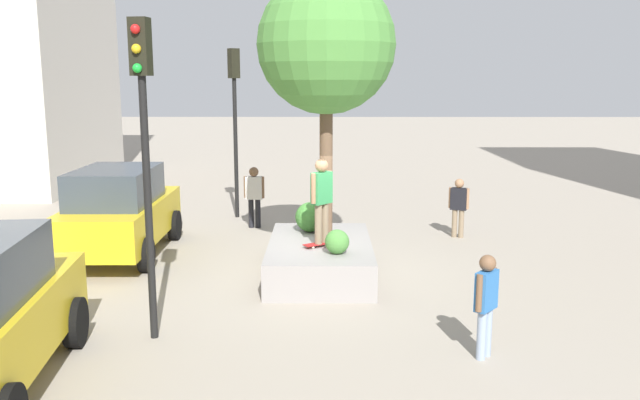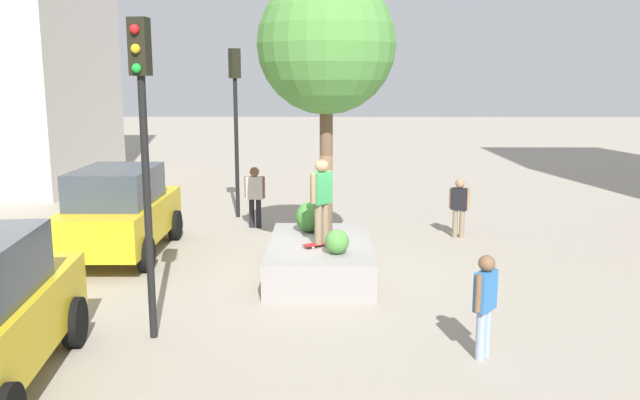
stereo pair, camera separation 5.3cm
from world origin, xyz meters
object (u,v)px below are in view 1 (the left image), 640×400
taxi_cab (119,211)px  traffic_light_median (144,127)px  planter_ledge (320,258)px  skateboard (322,244)px  plaza_tree (326,46)px  skateboarder (322,195)px  pedestrian_crossing (254,193)px  passerby_with_bag (459,204)px  bystander_watching (486,299)px  traffic_light_corner (235,105)px

taxi_cab → traffic_light_median: 5.89m
planter_ledge → skateboard: size_ratio=4.65×
plaza_tree → traffic_light_median: 5.07m
planter_ledge → taxi_cab: 5.01m
skateboarder → traffic_light_median: traffic_light_median is taller
taxi_cab → pedestrian_crossing: taxi_cab is taller
taxi_cab → traffic_light_median: size_ratio=0.90×
pedestrian_crossing → passerby_with_bag: bearing=-101.5°
skateboard → bystander_watching: bystander_watching is taller
planter_ledge → passerby_with_bag: bearing=-47.1°
planter_ledge → plaza_tree: 4.47m
passerby_with_bag → plaza_tree: bearing=129.1°
skateboarder → pedestrian_crossing: bearing=21.3°
skateboard → traffic_light_median: traffic_light_median is taller
plaza_tree → passerby_with_bag: (2.83, -3.48, -3.89)m
passerby_with_bag → skateboarder: bearing=136.3°
planter_ledge → skateboarder: bearing=-174.7°
plaza_tree → pedestrian_crossing: plaza_tree is taller
planter_ledge → taxi_cab: bearing=71.8°
passerby_with_bag → planter_ledge: bearing=132.9°
traffic_light_corner → taxi_cab: bearing=153.5°
skateboarder → bystander_watching: bearing=-147.5°
plaza_tree → skateboarder: 3.13m
skateboard → traffic_light_corner: (6.28, 2.58, 2.59)m
planter_ledge → traffic_light_median: bearing=142.5°
skateboard → plaza_tree: bearing=-5.9°
taxi_cab → plaza_tree: bearing=-101.9°
planter_ledge → passerby_with_bag: (3.36, -3.61, 0.54)m
traffic_light_corner → skateboarder: bearing=-157.7°
traffic_light_median → taxi_cab: bearing=22.3°
skateboarder → plaza_tree: bearing=-5.9°
passerby_with_bag → pedestrian_crossing: 5.58m
planter_ledge → passerby_with_bag: 4.96m
plaza_tree → bystander_watching: plaza_tree is taller
skateboard → traffic_light_corner: 7.27m
pedestrian_crossing → traffic_light_corner: bearing=25.6°
pedestrian_crossing → planter_ledge: bearing=-157.4°
planter_ledge → pedestrian_crossing: size_ratio=2.13×
traffic_light_median → pedestrian_crossing: (7.94, -0.80, -2.39)m
planter_ledge → traffic_light_corner: traffic_light_corner is taller
plaza_tree → traffic_light_median: plaza_tree is taller
plaza_tree → bystander_watching: (-4.72, -2.34, -3.88)m
plaza_tree → bystander_watching: bearing=-153.6°
planter_ledge → bystander_watching: (-4.20, -2.47, 0.56)m
traffic_light_median → traffic_light_corner: bearing=-0.7°
skateboarder → traffic_light_corner: bearing=22.3°
plaza_tree → pedestrian_crossing: size_ratio=3.24×
traffic_light_median → passerby_with_bag: bearing=-42.6°
taxi_cab → bystander_watching: taxi_cab is taller
planter_ledge → traffic_light_corner: (5.90, 2.54, 3.01)m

